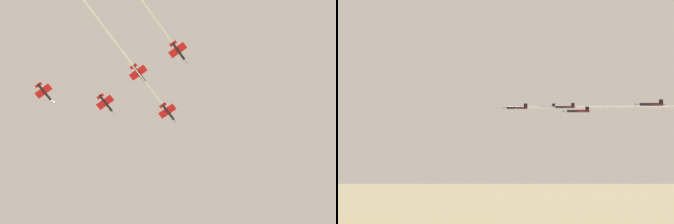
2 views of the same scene
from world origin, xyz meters
The scene contains 4 objects.
jet_lead centered at (-13.49, 24.24, 192.15)m, with size 88.38×20.13×2.19m.
jet_port_inner centered at (3.43, 39.79, 191.09)m, with size 10.60×7.89×2.19m.
jet_port_outer centered at (-29.04, 27.25, 192.35)m, with size 79.01×18.32×2.19m.
jet_starboard_outer centered at (-11.21, 61.45, 193.59)m, with size 10.60×7.89×2.19m.
Camera 1 is at (-36.86, -7.20, 3.63)m, focal length 50.53 mm.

